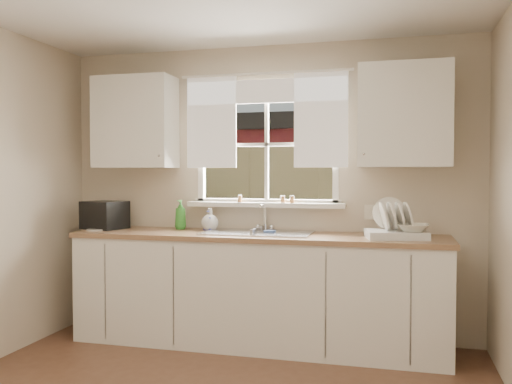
% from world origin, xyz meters
% --- Properties ---
extents(room_walls, '(3.62, 4.02, 2.50)m').
position_xyz_m(room_walls, '(0.00, -0.07, 1.24)').
color(room_walls, beige).
rests_on(room_walls, ground).
extents(window, '(1.38, 0.16, 1.06)m').
position_xyz_m(window, '(0.00, 2.00, 1.49)').
color(window, white).
rests_on(window, room_walls).
extents(curtains, '(1.50, 0.03, 0.81)m').
position_xyz_m(curtains, '(0.00, 1.95, 1.93)').
color(curtains, white).
rests_on(curtains, room_walls).
extents(base_cabinets, '(3.00, 0.62, 0.87)m').
position_xyz_m(base_cabinets, '(0.00, 1.68, 0.43)').
color(base_cabinets, white).
rests_on(base_cabinets, ground).
extents(countertop, '(3.04, 0.65, 0.04)m').
position_xyz_m(countertop, '(0.00, 1.68, 0.89)').
color(countertop, '#896444').
rests_on(countertop, base_cabinets).
extents(upper_cabinet_left, '(0.70, 0.33, 0.80)m').
position_xyz_m(upper_cabinet_left, '(-1.15, 1.82, 1.85)').
color(upper_cabinet_left, white).
rests_on(upper_cabinet_left, room_walls).
extents(upper_cabinet_right, '(0.70, 0.33, 0.80)m').
position_xyz_m(upper_cabinet_right, '(1.15, 1.82, 1.85)').
color(upper_cabinet_right, white).
rests_on(upper_cabinet_right, room_walls).
extents(wall_outlet, '(0.08, 0.01, 0.12)m').
position_xyz_m(wall_outlet, '(0.88, 1.99, 1.08)').
color(wall_outlet, beige).
rests_on(wall_outlet, room_walls).
extents(sill_jars, '(0.50, 0.04, 0.06)m').
position_xyz_m(sill_jars, '(0.06, 1.94, 1.18)').
color(sill_jars, brown).
rests_on(sill_jars, window).
extents(backyard, '(20.00, 10.00, 6.13)m').
position_xyz_m(backyard, '(0.58, 8.42, 3.46)').
color(backyard, '#335421').
rests_on(backyard, ground).
extents(sink, '(0.88, 0.52, 0.40)m').
position_xyz_m(sink, '(0.00, 1.71, 0.84)').
color(sink, '#B7B7BC').
rests_on(sink, countertop).
extents(dish_rack, '(0.49, 0.41, 0.31)m').
position_xyz_m(dish_rack, '(1.09, 1.65, 0.98)').
color(dish_rack, silver).
rests_on(dish_rack, countertop).
extents(bowl, '(0.25, 0.25, 0.06)m').
position_xyz_m(bowl, '(1.21, 1.60, 1.00)').
color(bowl, silver).
rests_on(bowl, dish_rack).
extents(soap_bottle_a, '(0.12, 0.12, 0.26)m').
position_xyz_m(soap_bottle_a, '(-0.74, 1.85, 1.04)').
color(soap_bottle_a, '#348B2D').
rests_on(soap_bottle_a, countertop).
extents(soap_bottle_b, '(0.10, 0.10, 0.17)m').
position_xyz_m(soap_bottle_b, '(-0.46, 1.83, 1.00)').
color(soap_bottle_b, blue).
rests_on(soap_bottle_b, countertop).
extents(soap_bottle_c, '(0.15, 0.15, 0.19)m').
position_xyz_m(soap_bottle_c, '(-0.46, 1.84, 1.00)').
color(soap_bottle_c, '#EBE9C2').
rests_on(soap_bottle_c, countertop).
extents(saucer, '(0.16, 0.16, 0.01)m').
position_xyz_m(saucer, '(-1.40, 1.57, 0.92)').
color(saucer, silver).
rests_on(saucer, countertop).
extents(cup, '(0.13, 0.13, 0.09)m').
position_xyz_m(cup, '(-1.40, 1.65, 0.95)').
color(cup, beige).
rests_on(cup, countertop).
extents(black_appliance, '(0.40, 0.37, 0.24)m').
position_xyz_m(black_appliance, '(-1.40, 1.72, 1.03)').
color(black_appliance, black).
rests_on(black_appliance, countertop).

